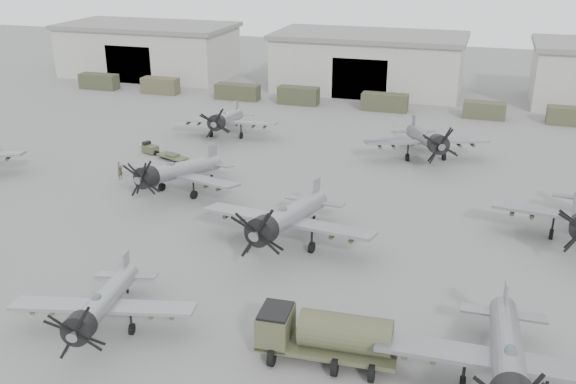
# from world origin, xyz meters

# --- Properties ---
(ground) EXTENTS (220.00, 220.00, 0.00)m
(ground) POSITION_xyz_m (0.00, 0.00, 0.00)
(ground) COLOR #585856
(ground) RESTS_ON ground
(hangar_left) EXTENTS (29.00, 14.80, 8.70)m
(hangar_left) POSITION_xyz_m (-38.00, 61.96, 4.37)
(hangar_left) COLOR #B1B2A6
(hangar_left) RESTS_ON ground
(hangar_center) EXTENTS (29.00, 14.80, 8.70)m
(hangar_center) POSITION_xyz_m (0.00, 61.96, 4.37)
(hangar_center) COLOR #B1B2A6
(hangar_center) RESTS_ON ground
(support_truck_0) EXTENTS (6.10, 2.20, 2.36)m
(support_truck_0) POSITION_xyz_m (-40.43, 50.00, 1.18)
(support_truck_0) COLOR #363B26
(support_truck_0) RESTS_ON ground
(support_truck_1) EXTENTS (5.65, 2.20, 2.42)m
(support_truck_1) POSITION_xyz_m (-29.70, 50.00, 1.21)
(support_truck_1) COLOR #48472F
(support_truck_1) RESTS_ON ground
(support_truck_2) EXTENTS (6.52, 2.20, 2.24)m
(support_truck_2) POSITION_xyz_m (-17.06, 50.00, 1.12)
(support_truck_2) COLOR #3A3B27
(support_truck_2) RESTS_ON ground
(support_truck_3) EXTENTS (5.82, 2.20, 2.46)m
(support_truck_3) POSITION_xyz_m (-7.72, 50.00, 1.23)
(support_truck_3) COLOR #373B27
(support_truck_3) RESTS_ON ground
(support_truck_4) EXTENTS (6.31, 2.20, 2.37)m
(support_truck_4) POSITION_xyz_m (4.68, 50.00, 1.18)
(support_truck_4) COLOR #3B3D28
(support_truck_4) RESTS_ON ground
(support_truck_5) EXTENTS (5.43, 2.20, 2.17)m
(support_truck_5) POSITION_xyz_m (17.89, 50.00, 1.08)
(support_truck_5) COLOR #3E402A
(support_truck_5) RESTS_ON ground
(support_truck_6) EXTENTS (6.29, 2.20, 2.27)m
(support_truck_6) POSITION_xyz_m (28.74, 50.00, 1.13)
(support_truck_6) COLOR #40412B
(support_truck_6) RESTS_ON ground
(aircraft_near_1) EXTENTS (11.29, 10.16, 4.49)m
(aircraft_near_1) POSITION_xyz_m (-2.70, -8.27, 2.04)
(aircraft_near_1) COLOR #909398
(aircraft_near_1) RESTS_ON ground
(aircraft_near_2) EXTENTS (13.54, 12.19, 5.44)m
(aircraft_near_2) POSITION_xyz_m (20.45, -7.21, 2.47)
(aircraft_near_2) COLOR gray
(aircraft_near_2) RESTS_ON ground
(aircraft_mid_1) EXTENTS (12.80, 11.53, 5.09)m
(aircraft_mid_1) POSITION_xyz_m (-8.64, 13.35, 2.31)
(aircraft_mid_1) COLOR gray
(aircraft_mid_1) RESTS_ON ground
(aircraft_mid_2) EXTENTS (13.94, 12.54, 5.54)m
(aircraft_mid_2) POSITION_xyz_m (4.37, 6.02, 2.52)
(aircraft_mid_2) COLOR gray
(aircraft_mid_2) RESTS_ON ground
(aircraft_far_0) EXTENTS (12.44, 11.20, 4.94)m
(aircraft_far_0) POSITION_xyz_m (-11.28, 31.57, 2.25)
(aircraft_far_0) COLOR gray
(aircraft_far_0) RESTS_ON ground
(aircraft_far_1) EXTENTS (13.09, 11.82, 5.29)m
(aircraft_far_1) POSITION_xyz_m (12.48, 30.22, 2.41)
(aircraft_far_1) COLOR gray
(aircraft_far_1) RESTS_ON ground
(fuel_tanker) EXTENTS (8.01, 3.92, 3.04)m
(fuel_tanker) POSITION_xyz_m (10.74, -6.69, 1.74)
(fuel_tanker) COLOR #44472E
(fuel_tanker) RESTS_ON ground
(tug_trailer) EXTENTS (6.45, 3.58, 1.30)m
(tug_trailer) POSITION_xyz_m (-15.68, 23.06, 0.49)
(tug_trailer) COLOR #40462E
(tug_trailer) RESTS_ON ground
(ground_crew) EXTENTS (0.53, 0.72, 1.83)m
(ground_crew) POSITION_xyz_m (-15.88, 15.50, 0.91)
(ground_crew) COLOR #494A30
(ground_crew) RESTS_ON ground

